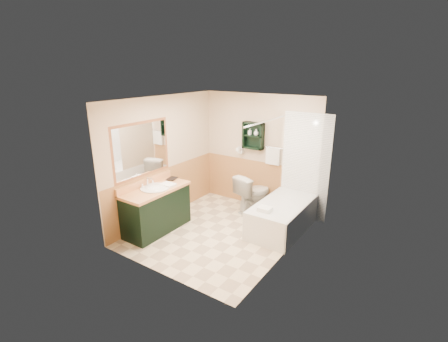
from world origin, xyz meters
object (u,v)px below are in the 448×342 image
at_px(wall_shelf, 253,136).
at_px(vanity, 156,209).
at_px(hair_dryer, 241,150).
at_px(toilet, 253,193).
at_px(soap_bottle_a, 250,133).
at_px(bathtub, 282,217).
at_px(vanity_book, 168,173).
at_px(soap_bottle_b, 256,133).

distance_m(wall_shelf, vanity, 2.44).
height_order(hair_dryer, toilet, hair_dryer).
xyz_separation_m(wall_shelf, vanity, (-0.89, -1.96, -1.14)).
relative_size(vanity, soap_bottle_a, 10.30).
distance_m(hair_dryer, bathtub, 1.76).
bearing_deg(wall_shelf, hair_dryer, 175.24).
bearing_deg(soap_bottle_a, toilet, -42.47).
relative_size(hair_dryer, vanity, 0.18).
xyz_separation_m(vanity, toilet, (1.07, 1.73, -0.02)).
distance_m(wall_shelf, toilet, 1.19).
height_order(wall_shelf, hair_dryer, wall_shelf).
height_order(vanity, toilet, vanity).
bearing_deg(wall_shelf, vanity_book, -126.31).
bearing_deg(hair_dryer, wall_shelf, -4.76).
bearing_deg(vanity_book, vanity, -87.13).
distance_m(vanity_book, soap_bottle_b, 1.95).
bearing_deg(bathtub, wall_shelf, 146.62).
bearing_deg(soap_bottle_b, hair_dryer, 175.43).
height_order(wall_shelf, vanity_book, wall_shelf).
height_order(bathtub, vanity_book, vanity_book).
height_order(bathtub, toilet, toilet).
bearing_deg(soap_bottle_b, bathtub, -35.21).
bearing_deg(soap_bottle_a, wall_shelf, 3.82).
relative_size(vanity, bathtub, 0.87).
xyz_separation_m(soap_bottle_a, soap_bottle_b, (0.15, 0.00, 0.02)).
bearing_deg(vanity, bathtub, 33.78).
bearing_deg(vanity_book, wall_shelf, 38.85).
xyz_separation_m(wall_shelf, toilet, (0.17, -0.23, -1.16)).
distance_m(bathtub, soap_bottle_a, 1.85).
relative_size(bathtub, toilet, 1.86).
xyz_separation_m(hair_dryer, bathtub, (1.33, -0.70, -0.93)).
relative_size(toilet, soap_bottle_a, 6.39).
bearing_deg(bathtub, soap_bottle_b, 144.79).
relative_size(hair_dryer, soap_bottle_a, 1.90).
bearing_deg(soap_bottle_a, hair_dryer, 172.41).
bearing_deg(hair_dryer, soap_bottle_b, -4.57).
bearing_deg(toilet, soap_bottle_b, -48.47).
bearing_deg(soap_bottle_a, vanity_book, -124.42).
bearing_deg(soap_bottle_b, vanity_book, -128.30).
bearing_deg(soap_bottle_b, soap_bottle_a, 180.00).
relative_size(vanity, soap_bottle_b, 9.97).
bearing_deg(vanity, hair_dryer, 73.31).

